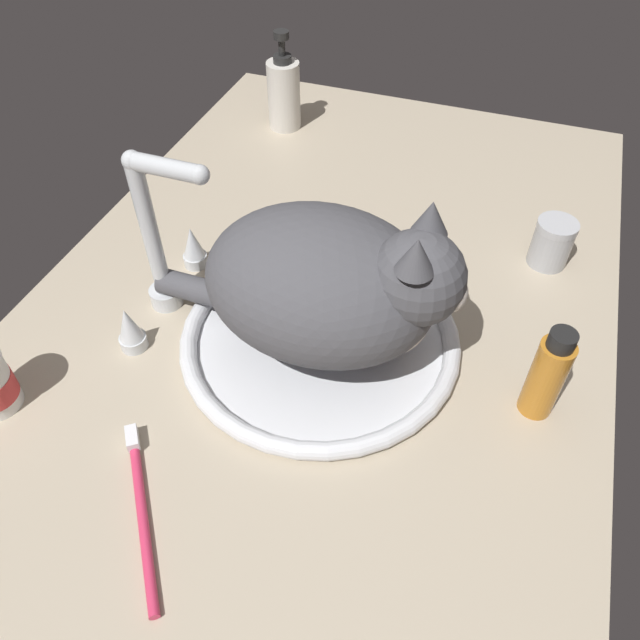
# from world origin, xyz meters

# --- Properties ---
(countertop) EXTENTS (1.22, 0.72, 0.03)m
(countertop) POSITION_xyz_m (0.00, 0.00, 0.01)
(countertop) COLOR #B7A88E
(countertop) RESTS_ON ground
(sink_basin) EXTENTS (0.33, 0.33, 0.02)m
(sink_basin) POSITION_xyz_m (-0.02, -0.02, 0.04)
(sink_basin) COLOR white
(sink_basin) RESTS_ON countertop
(faucet) EXTENTS (0.19, 0.11, 0.22)m
(faucet) POSITION_xyz_m (-0.02, 0.17, 0.11)
(faucet) COLOR silver
(faucet) RESTS_ON countertop
(cat) EXTENTS (0.20, 0.36, 0.19)m
(cat) POSITION_xyz_m (-0.02, -0.04, 0.13)
(cat) COLOR #4C4C51
(cat) RESTS_ON sink_basin
(metal_jar) EXTENTS (0.05, 0.05, 0.07)m
(metal_jar) POSITION_xyz_m (0.22, -0.26, 0.06)
(metal_jar) COLOR #B2B5BA
(metal_jar) RESTS_ON countertop
(amber_bottle) EXTENTS (0.04, 0.04, 0.12)m
(amber_bottle) POSITION_xyz_m (-0.03, -0.28, 0.09)
(amber_bottle) COLOR #C67A23
(amber_bottle) RESTS_ON countertop
(soap_pump_bottle) EXTENTS (0.06, 0.06, 0.16)m
(soap_pump_bottle) POSITION_xyz_m (0.44, 0.21, 0.09)
(soap_pump_bottle) COLOR silver
(soap_pump_bottle) RESTS_ON countertop
(toothbrush) EXTENTS (0.16, 0.13, 0.02)m
(toothbrush) POSITION_xyz_m (-0.28, 0.06, 0.04)
(toothbrush) COLOR #D83359
(toothbrush) RESTS_ON countertop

